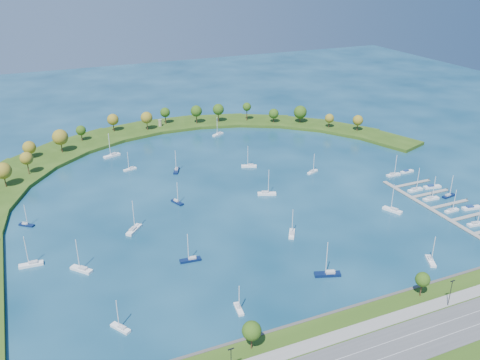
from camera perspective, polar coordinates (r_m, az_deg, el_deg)
name	(u,v)px	position (r m, az deg, el deg)	size (l,w,h in m)	color
ground	(235,192)	(259.70, -0.57, -1.40)	(700.00, 700.00, 0.00)	#082E46
south_shoreline	(391,346)	(170.87, 16.58, -17.41)	(420.00, 43.10, 11.60)	#294612
breakwater	(124,171)	(290.42, -12.84, 1.02)	(286.74, 247.64, 2.00)	#294612
breakwater_trees	(160,128)	(328.74, -8.90, 5.80)	(243.66, 90.29, 14.28)	#382314
harbor_tower	(160,123)	(358.47, -8.93, 6.33)	(2.60, 2.60, 4.72)	gray
dock_system	(452,212)	(259.95, 22.66, -3.28)	(24.28, 82.00, 1.60)	gray
moored_boat_0	(292,233)	(222.30, 5.82, -5.92)	(6.27, 8.14, 12.01)	white
moored_boat_1	(328,273)	(198.07, 9.79, -10.25)	(10.26, 5.91, 14.56)	#0A1941
moored_boat_2	(82,269)	(207.00, -17.30, -9.45)	(8.05, 8.65, 13.59)	white
moored_boat_3	(393,210)	(251.04, 16.70, -3.19)	(6.27, 9.57, 13.72)	white
moored_boat_4	(267,193)	(257.15, 3.00, -1.46)	(9.62, 5.90, 13.70)	white
moored_boat_5	(121,327)	(175.54, -13.21, -15.73)	(5.83, 7.55, 11.15)	white
moored_boat_6	(31,264)	(216.63, -22.31, -8.65)	(9.16, 3.01, 13.29)	white
moored_boat_7	(431,260)	(216.47, 20.54, -8.39)	(5.62, 8.27, 11.91)	white
moored_boat_8	(313,171)	(285.65, 8.12, 0.98)	(7.68, 4.79, 10.95)	white
moored_boat_9	(112,155)	(314.79, -14.12, 2.71)	(10.54, 5.97, 14.94)	white
moored_boat_10	(176,170)	(286.46, -7.12, 1.12)	(5.80, 8.93, 12.79)	#0A1941
moored_boat_11	(218,134)	(343.07, -2.47, 5.18)	(8.74, 6.04, 12.62)	white
moored_boat_12	(249,166)	(290.35, 1.02, 1.63)	(8.94, 5.64, 12.77)	white
moored_boat_13	(239,308)	(178.91, -0.15, -14.11)	(2.85, 7.17, 10.26)	white
moored_boat_14	(26,224)	(247.35, -22.77, -4.57)	(6.82, 6.01, 10.48)	#0A1941
moored_boat_15	(134,229)	(228.76, -11.79, -5.40)	(8.58, 9.15, 14.42)	white
moored_boat_16	(130,169)	(292.92, -12.20, 1.26)	(7.71, 3.97, 10.92)	white
moored_boat_17	(177,202)	(250.11, -7.04, -2.41)	(4.67, 7.92, 11.25)	#0A1941
moored_boat_18	(190,259)	(204.55, -5.56, -8.79)	(8.61, 3.14, 12.38)	#0A1941
docked_boat_2	(476,223)	(251.88, 24.88, -4.43)	(8.55, 3.25, 12.26)	white
docked_boat_4	(452,210)	(260.33, 22.60, -3.10)	(7.66, 2.48, 11.13)	white
docked_boat_5	(471,208)	(266.60, 24.44, -2.84)	(9.69, 4.07, 1.92)	white
docked_boat_6	(431,198)	(268.77, 20.57, -1.90)	(8.59, 2.69, 12.51)	white
docked_boat_7	(449,195)	(275.19, 22.31, -1.59)	(8.05, 3.32, 11.49)	#0A1941
docked_boat_8	(415,189)	(276.02, 19.01, -0.98)	(8.61, 2.78, 12.50)	white
docked_boat_9	(432,187)	(282.50, 20.67, -0.71)	(9.55, 4.11, 1.89)	white
docked_boat_10	(393,174)	(291.12, 16.78, 0.62)	(8.27, 2.44, 12.11)	white
docked_boat_11	(407,171)	(297.98, 18.16, 0.91)	(8.06, 2.57, 1.63)	white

